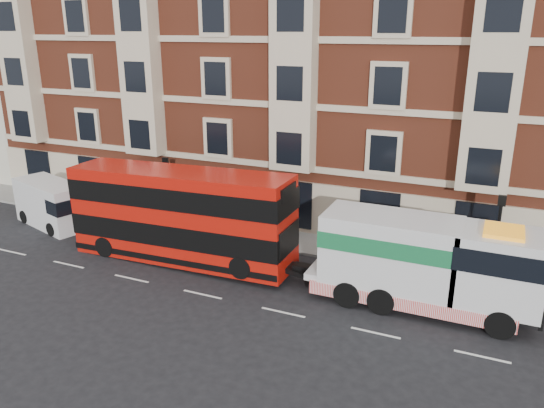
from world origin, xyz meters
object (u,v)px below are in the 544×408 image
(double_decker_bus, at_px, (180,214))
(pedestrian, at_px, (189,208))
(tow_truck, at_px, (421,262))
(box_van, at_px, (51,204))

(double_decker_bus, distance_m, pedestrian, 5.76)
(tow_truck, xyz_separation_m, box_van, (-22.29, 1.28, -0.77))
(box_van, distance_m, pedestrian, 8.42)
(tow_truck, xyz_separation_m, pedestrian, (-14.69, 4.88, -1.13))
(box_van, bearing_deg, double_decker_bus, 9.90)
(double_decker_bus, distance_m, box_van, 10.38)
(double_decker_bus, xyz_separation_m, tow_truck, (12.06, 0.00, -0.45))
(box_van, bearing_deg, tow_truck, 13.74)
(double_decker_bus, height_order, pedestrian, double_decker_bus)
(tow_truck, height_order, pedestrian, tow_truck)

